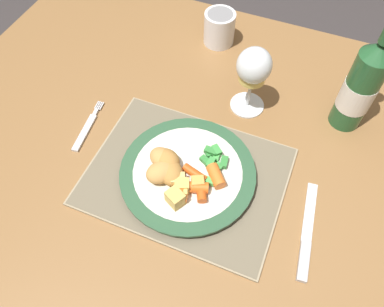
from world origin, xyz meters
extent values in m
plane|color=#383333|center=(0.00, 0.00, 0.00)|extent=(6.00, 6.00, 0.00)
cube|color=olive|center=(0.00, 0.00, 0.72)|extent=(1.17, 0.94, 0.04)
cube|color=olive|center=(-0.53, 0.41, 0.35)|extent=(0.06, 0.06, 0.70)
cube|color=gray|center=(0.02, -0.06, 0.74)|extent=(0.37, 0.28, 0.01)
cube|color=#6B604A|center=(0.02, -0.06, 0.75)|extent=(0.36, 0.28, 0.00)
cylinder|color=silver|center=(0.02, -0.07, 0.75)|extent=(0.21, 0.21, 0.01)
cylinder|color=#2D5638|center=(0.02, -0.07, 0.76)|extent=(0.26, 0.26, 0.01)
cylinder|color=silver|center=(0.02, -0.07, 0.77)|extent=(0.21, 0.21, 0.00)
ellipsoid|color=#B77F3D|center=(-0.02, -0.07, 0.78)|extent=(0.07, 0.06, 0.04)
ellipsoid|color=tan|center=(-0.02, -0.09, 0.78)|extent=(0.07, 0.07, 0.03)
ellipsoid|color=#B77F3D|center=(0.00, -0.09, 0.78)|extent=(0.07, 0.07, 0.03)
ellipsoid|color=tan|center=(-0.03, -0.07, 0.78)|extent=(0.06, 0.05, 0.03)
cube|color=#338438|center=(0.05, -0.01, 0.77)|extent=(0.02, 0.02, 0.01)
cube|color=#4CA84C|center=(0.07, -0.07, 0.77)|extent=(0.02, 0.01, 0.01)
cube|color=green|center=(0.07, -0.04, 0.77)|extent=(0.02, 0.03, 0.01)
cube|color=#338438|center=(0.05, -0.01, 0.78)|extent=(0.02, 0.01, 0.01)
cube|color=#4CA84C|center=(0.06, -0.04, 0.77)|extent=(0.02, 0.02, 0.01)
cube|color=#338438|center=(0.08, -0.03, 0.77)|extent=(0.02, 0.03, 0.01)
cube|color=green|center=(0.06, -0.01, 0.78)|extent=(0.02, 0.02, 0.01)
cube|color=green|center=(0.06, -0.04, 0.78)|extent=(0.01, 0.02, 0.01)
cube|color=#4CA84C|center=(0.06, -0.02, 0.77)|extent=(0.01, 0.02, 0.01)
cube|color=#4CA84C|center=(0.06, -0.04, 0.77)|extent=(0.02, 0.02, 0.01)
cube|color=#338438|center=(0.05, -0.03, 0.77)|extent=(0.02, 0.02, 0.01)
cylinder|color=#CC5119|center=(0.06, -0.10, 0.77)|extent=(0.03, 0.05, 0.02)
cylinder|color=orange|center=(0.08, -0.06, 0.78)|extent=(0.05, 0.05, 0.02)
cylinder|color=#CC5119|center=(0.04, -0.07, 0.77)|extent=(0.05, 0.03, 0.02)
cylinder|color=orange|center=(0.03, -0.11, 0.78)|extent=(0.04, 0.05, 0.02)
cylinder|color=orange|center=(0.05, -0.10, 0.78)|extent=(0.04, 0.03, 0.02)
cube|color=silver|center=(-0.22, -0.05, 0.74)|extent=(0.03, 0.10, 0.01)
cube|color=silver|center=(-0.22, 0.01, 0.74)|extent=(0.01, 0.02, 0.01)
cube|color=silver|center=(-0.22, 0.03, 0.74)|extent=(0.01, 0.02, 0.00)
cube|color=silver|center=(-0.23, 0.03, 0.74)|extent=(0.01, 0.02, 0.00)
cube|color=silver|center=(-0.23, 0.03, 0.74)|extent=(0.01, 0.02, 0.00)
cube|color=silver|center=(-0.23, 0.03, 0.74)|extent=(0.01, 0.02, 0.00)
cube|color=silver|center=(0.26, -0.05, 0.74)|extent=(0.03, 0.12, 0.00)
cube|color=#B2B2B7|center=(0.27, -0.14, 0.74)|extent=(0.02, 0.07, 0.01)
cylinder|color=silver|center=(0.07, 0.15, 0.74)|extent=(0.07, 0.07, 0.00)
cylinder|color=silver|center=(0.07, 0.15, 0.78)|extent=(0.01, 0.01, 0.08)
ellipsoid|color=silver|center=(0.07, 0.15, 0.86)|extent=(0.07, 0.07, 0.07)
cylinder|color=#EACC66|center=(0.07, 0.15, 0.84)|extent=(0.06, 0.06, 0.03)
cylinder|color=#23562D|center=(0.28, 0.19, 0.83)|extent=(0.06, 0.06, 0.18)
cone|color=#23562D|center=(0.28, 0.19, 0.93)|extent=(0.06, 0.06, 0.03)
cylinder|color=white|center=(0.28, 0.19, 0.82)|extent=(0.07, 0.07, 0.06)
cube|color=gold|center=(0.05, -0.09, 0.78)|extent=(0.03, 0.03, 0.02)
cube|color=#E5BC66|center=(0.02, -0.10, 0.78)|extent=(0.03, 0.03, 0.03)
cube|color=#DBB256|center=(0.03, -0.13, 0.78)|extent=(0.04, 0.04, 0.03)
cube|color=#DBB256|center=(0.03, -0.11, 0.78)|extent=(0.03, 0.03, 0.02)
cube|color=#DBB256|center=(0.03, -0.11, 0.78)|extent=(0.03, 0.03, 0.03)
cylinder|color=white|center=(-0.06, 0.33, 0.78)|extent=(0.08, 0.08, 0.08)
cylinder|color=gray|center=(-0.06, 0.33, 0.82)|extent=(0.06, 0.06, 0.01)
camera|label=1|loc=(0.17, -0.40, 1.37)|focal=35.00mm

